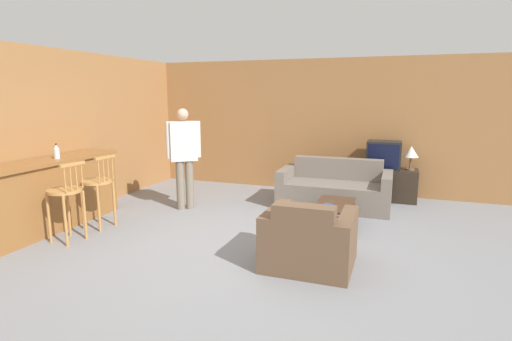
% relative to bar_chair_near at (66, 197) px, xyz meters
% --- Properties ---
extents(ground_plane, '(24.00, 24.00, 0.00)m').
position_rel_bar_chair_near_xyz_m(ground_plane, '(2.34, 0.44, -0.61)').
color(ground_plane, gray).
extents(wall_back, '(9.40, 0.08, 2.60)m').
position_rel_bar_chair_near_xyz_m(wall_back, '(2.34, 4.00, 0.69)').
color(wall_back, '#9E6B3D').
rests_on(wall_back, ground_plane).
extents(wall_left, '(0.08, 8.56, 2.60)m').
position_rel_bar_chair_near_xyz_m(wall_left, '(-0.93, 1.72, 0.69)').
color(wall_left, '#9E6B3D').
rests_on(wall_left, ground_plane).
extents(bar_counter, '(0.55, 2.34, 1.01)m').
position_rel_bar_chair_near_xyz_m(bar_counter, '(-0.60, 0.28, -0.09)').
color(bar_counter, brown).
rests_on(bar_counter, ground_plane).
extents(bar_chair_near, '(0.47, 0.47, 1.07)m').
position_rel_bar_chair_near_xyz_m(bar_chair_near, '(0.00, 0.00, 0.00)').
color(bar_chair_near, '#B77F42').
rests_on(bar_chair_near, ground_plane).
extents(bar_chair_mid, '(0.46, 0.46, 1.07)m').
position_rel_bar_chair_near_xyz_m(bar_chair_mid, '(0.00, 0.59, 0.00)').
color(bar_chair_mid, '#B77F42').
rests_on(bar_chair_mid, ground_plane).
extents(couch_far, '(1.87, 0.92, 0.81)m').
position_rel_bar_chair_near_xyz_m(couch_far, '(3.05, 2.86, -0.31)').
color(couch_far, '#70665B').
rests_on(couch_far, ground_plane).
extents(armchair_near, '(0.97, 0.87, 0.79)m').
position_rel_bar_chair_near_xyz_m(armchair_near, '(3.16, 0.28, -0.31)').
color(armchair_near, brown).
rests_on(armchair_near, ground_plane).
extents(coffee_table, '(0.52, 0.88, 0.36)m').
position_rel_bar_chair_near_xyz_m(coffee_table, '(3.21, 1.73, -0.30)').
color(coffee_table, '#472D1E').
rests_on(coffee_table, ground_plane).
extents(tv_unit, '(1.22, 0.47, 0.58)m').
position_rel_bar_chair_near_xyz_m(tv_unit, '(3.80, 3.64, -0.31)').
color(tv_unit, '#2D2319').
rests_on(tv_unit, ground_plane).
extents(tv, '(0.60, 0.44, 0.50)m').
position_rel_bar_chair_near_xyz_m(tv, '(3.80, 3.63, 0.23)').
color(tv, black).
rests_on(tv, tv_unit).
extents(bottle, '(0.08, 0.08, 0.22)m').
position_rel_bar_chair_near_xyz_m(bottle, '(-0.53, 0.43, 0.51)').
color(bottle, silver).
rests_on(bottle, bar_counter).
extents(book_on_table, '(0.20, 0.19, 0.03)m').
position_rel_bar_chair_near_xyz_m(book_on_table, '(3.16, 1.53, -0.23)').
color(book_on_table, navy).
rests_on(book_on_table, coffee_table).
extents(table_lamp, '(0.26, 0.26, 0.43)m').
position_rel_bar_chair_near_xyz_m(table_lamp, '(4.26, 3.64, 0.29)').
color(table_lamp, brown).
rests_on(table_lamp, tv_unit).
extents(person_by_window, '(0.48, 0.40, 1.69)m').
position_rel_bar_chair_near_xyz_m(person_by_window, '(0.69, 1.87, 0.35)').
color(person_by_window, '#756B5B').
rests_on(person_by_window, ground_plane).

